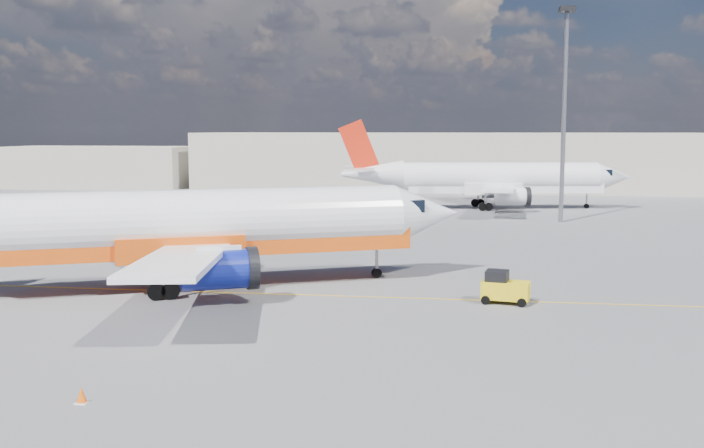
# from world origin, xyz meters

# --- Properties ---
(ground) EXTENTS (240.00, 240.00, 0.00)m
(ground) POSITION_xyz_m (0.00, 0.00, 0.00)
(ground) COLOR #57575C
(ground) RESTS_ON ground
(taxi_line) EXTENTS (70.00, 0.15, 0.01)m
(taxi_line) POSITION_xyz_m (0.00, 3.00, 0.01)
(taxi_line) COLOR yellow
(taxi_line) RESTS_ON ground
(terminal_main) EXTENTS (70.00, 14.00, 8.00)m
(terminal_main) POSITION_xyz_m (5.00, 75.00, 4.00)
(terminal_main) COLOR beige
(terminal_main) RESTS_ON ground
(terminal_annex) EXTENTS (26.00, 10.00, 6.00)m
(terminal_annex) POSITION_xyz_m (-45.00, 72.00, 3.00)
(terminal_annex) COLOR beige
(terminal_annex) RESTS_ON ground
(main_jet) EXTENTS (32.92, 24.74, 10.19)m
(main_jet) POSITION_xyz_m (-7.37, 3.50, 3.40)
(main_jet) COLOR white
(main_jet) RESTS_ON ground
(second_jet) EXTENTS (31.64, 24.64, 9.56)m
(second_jet) POSITION_xyz_m (10.44, 49.23, 3.19)
(second_jet) COLOR white
(second_jet) RESTS_ON ground
(gse_tug) EXTENTS (2.47, 1.81, 1.61)m
(gse_tug) POSITION_xyz_m (9.64, 2.51, 0.76)
(gse_tug) COLOR black
(gse_tug) RESTS_ON ground
(traffic_cone) EXTENTS (0.37, 0.37, 0.52)m
(traffic_cone) POSITION_xyz_m (-4.10, -13.75, 0.26)
(traffic_cone) COLOR white
(traffic_cone) RESTS_ON ground
(floodlight_mast) EXTENTS (1.41, 1.41, 19.34)m
(floodlight_mast) POSITION_xyz_m (16.49, 37.63, 11.59)
(floodlight_mast) COLOR gray
(floodlight_mast) RESTS_ON ground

